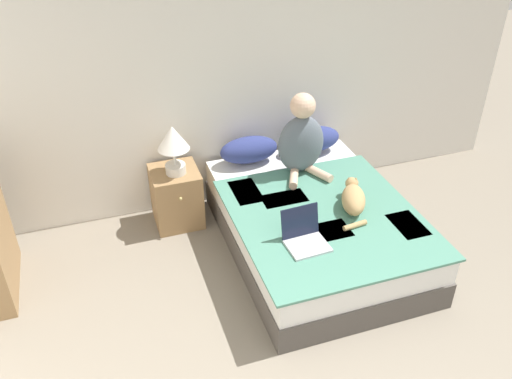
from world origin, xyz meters
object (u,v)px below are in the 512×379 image
at_px(nightstand, 176,197).
at_px(laptop_open, 305,237).
at_px(cat_tabby, 353,199).
at_px(pillow_near, 249,150).
at_px(pillow_far, 312,139).
at_px(person_sitting, 301,140).
at_px(bed, 315,227).
at_px(table_lamp, 173,142).

bearing_deg(nightstand, laptop_open, -59.26).
bearing_deg(cat_tabby, laptop_open, 140.85).
height_order(pillow_near, pillow_far, same).
xyz_separation_m(cat_tabby, laptop_open, (-0.52, -0.28, -0.04)).
height_order(pillow_far, person_sitting, person_sitting).
height_order(pillow_far, laptop_open, laptop_open).
distance_m(pillow_near, cat_tabby, 1.09).
xyz_separation_m(pillow_near, cat_tabby, (0.54, -0.95, -0.02)).
distance_m(bed, table_lamp, 1.35).
xyz_separation_m(laptop_open, table_lamp, (-0.69, 1.14, 0.30)).
height_order(bed, pillow_near, pillow_near).
relative_size(cat_tabby, laptop_open, 1.58).
height_order(person_sitting, nightstand, person_sitting).
bearing_deg(bed, table_lamp, 143.82).
height_order(bed, table_lamp, table_lamp).
bearing_deg(pillow_near, person_sitting, -39.01).
xyz_separation_m(pillow_far, cat_tabby, (-0.07, -0.95, -0.02)).
bearing_deg(person_sitting, cat_tabby, -75.49).
relative_size(pillow_near, person_sitting, 0.73).
distance_m(cat_tabby, table_lamp, 1.51).
height_order(laptop_open, table_lamp, table_lamp).
relative_size(bed, nightstand, 3.68).
distance_m(laptop_open, nightstand, 1.39).
relative_size(laptop_open, table_lamp, 0.69).
bearing_deg(bed, person_sitting, 82.87).
bearing_deg(laptop_open, pillow_far, 61.14).
bearing_deg(laptop_open, table_lamp, 117.99).
bearing_deg(laptop_open, cat_tabby, 24.91).
height_order(bed, laptop_open, laptop_open).
bearing_deg(table_lamp, pillow_far, 3.90).
xyz_separation_m(bed, pillow_far, (0.30, 0.80, 0.35)).
distance_m(bed, pillow_near, 0.93).
bearing_deg(pillow_far, laptop_open, -115.74).
bearing_deg(pillow_near, bed, -69.27).
relative_size(bed, pillow_near, 3.65).
xyz_separation_m(bed, pillow_near, (-0.30, 0.80, 0.35)).
relative_size(pillow_near, laptop_open, 1.73).
bearing_deg(cat_tabby, bed, 80.13).
xyz_separation_m(pillow_near, nightstand, (-0.69, -0.05, -0.32)).
height_order(person_sitting, cat_tabby, person_sitting).
distance_m(cat_tabby, nightstand, 1.55).
bearing_deg(nightstand, bed, -37.17).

